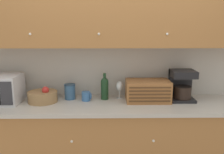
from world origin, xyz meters
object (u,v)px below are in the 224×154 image
(bread_box, at_px, (148,91))
(mug, at_px, (86,96))
(wine_bottle, at_px, (105,87))
(coffee_maker, at_px, (182,85))
(fruit_basket, at_px, (43,96))
(wine_glass, at_px, (119,87))
(storage_canister, at_px, (70,92))

(bread_box, bearing_deg, mug, 178.55)
(wine_bottle, relative_size, coffee_maker, 0.88)
(fruit_basket, bearing_deg, wine_bottle, 7.79)
(wine_glass, relative_size, bread_box, 0.42)
(storage_canister, height_order, wine_bottle, wine_bottle)
(mug, xyz_separation_m, wine_glass, (0.37, 0.09, 0.08))
(bread_box, height_order, coffee_maker, coffee_maker)
(mug, xyz_separation_m, bread_box, (0.67, -0.02, 0.06))
(fruit_basket, distance_m, coffee_maker, 1.53)
(bread_box, bearing_deg, coffee_maker, 5.18)
(fruit_basket, height_order, wine_bottle, wine_bottle)
(wine_bottle, bearing_deg, fruit_basket, -172.21)
(mug, relative_size, coffee_maker, 0.32)
(storage_canister, distance_m, wine_glass, 0.56)
(wine_bottle, distance_m, coffee_maker, 0.85)
(wine_bottle, distance_m, wine_glass, 0.17)
(wine_bottle, xyz_separation_m, bread_box, (0.47, -0.07, -0.02))
(fruit_basket, distance_m, wine_glass, 0.85)
(storage_canister, bearing_deg, bread_box, -5.37)
(mug, relative_size, wine_glass, 0.54)
(storage_canister, xyz_separation_m, wine_bottle, (0.39, -0.01, 0.05))
(mug, distance_m, wine_glass, 0.39)
(storage_canister, height_order, wine_glass, wine_glass)
(fruit_basket, bearing_deg, bread_box, 1.02)
(storage_canister, bearing_deg, mug, -18.73)
(fruit_basket, distance_m, wine_bottle, 0.68)
(wine_bottle, distance_m, bread_box, 0.48)
(mug, xyz_separation_m, coffee_maker, (1.05, 0.02, 0.12))
(storage_canister, distance_m, bread_box, 0.87)
(wine_glass, bearing_deg, bread_box, -18.93)
(wine_glass, bearing_deg, storage_canister, -177.61)
(mug, height_order, wine_bottle, wine_bottle)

